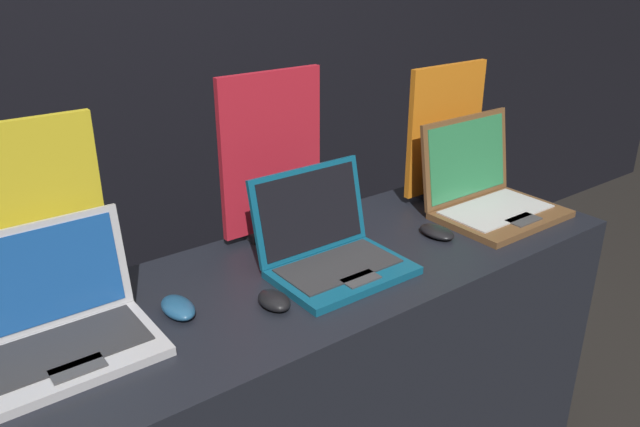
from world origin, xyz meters
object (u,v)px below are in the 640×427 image
(mouse_front, at_px, (178,308))
(laptop_front, at_px, (57,324))
(mouse_middle, at_px, (274,300))
(laptop_middle, at_px, (330,247))
(promo_stand_middle, at_px, (272,160))
(mouse_back, at_px, (437,232))
(promo_stand_back, at_px, (445,135))
(laptop_back, at_px, (487,192))
(promo_stand_front, at_px, (22,228))

(mouse_front, bearing_deg, laptop_front, 174.06)
(mouse_middle, bearing_deg, laptop_middle, 19.04)
(mouse_front, relative_size, promo_stand_middle, 0.24)
(laptop_middle, bearing_deg, mouse_middle, -160.96)
(laptop_middle, relative_size, promo_stand_middle, 0.72)
(mouse_back, relative_size, promo_stand_back, 0.27)
(laptop_back, bearing_deg, mouse_back, -172.23)
(promo_stand_front, bearing_deg, mouse_back, -14.20)
(promo_stand_front, relative_size, laptop_middle, 1.31)
(mouse_middle, relative_size, promo_stand_back, 0.23)
(laptop_middle, bearing_deg, mouse_back, -5.41)
(laptop_middle, distance_m, mouse_middle, 0.24)
(promo_stand_middle, relative_size, promo_stand_back, 1.08)
(laptop_front, height_order, promo_stand_front, promo_stand_front)
(promo_stand_front, bearing_deg, laptop_front, -90.00)
(mouse_front, distance_m, laptop_middle, 0.42)
(mouse_front, relative_size, mouse_middle, 1.17)
(mouse_middle, xyz_separation_m, promo_stand_middle, (0.22, 0.34, 0.21))
(promo_stand_middle, distance_m, promo_stand_back, 0.63)
(laptop_middle, xyz_separation_m, promo_stand_back, (0.62, 0.19, 0.15))
(laptop_back, relative_size, mouse_back, 3.29)
(promo_stand_back, bearing_deg, laptop_front, -173.93)
(mouse_back, distance_m, promo_stand_back, 0.39)
(mouse_back, height_order, promo_stand_back, promo_stand_back)
(laptop_back, xyz_separation_m, promo_stand_back, (0.00, 0.19, 0.14))
(laptop_front, distance_m, promo_stand_back, 1.31)
(mouse_back, bearing_deg, laptop_front, 175.02)
(laptop_front, relative_size, promo_stand_front, 0.82)
(mouse_middle, bearing_deg, promo_stand_back, 17.65)
(mouse_front, bearing_deg, laptop_middle, -3.99)
(laptop_middle, bearing_deg, mouse_front, 176.01)
(promo_stand_middle, height_order, promo_stand_back, promo_stand_middle)
(laptop_middle, xyz_separation_m, mouse_back, (0.37, -0.03, -0.04))
(mouse_back, bearing_deg, laptop_middle, 174.59)
(promo_stand_front, bearing_deg, promo_stand_back, -1.52)
(mouse_front, height_order, promo_stand_front, promo_stand_front)
(promo_stand_front, height_order, promo_stand_back, promo_stand_front)
(mouse_middle, relative_size, promo_stand_middle, 0.21)
(laptop_middle, distance_m, promo_stand_middle, 0.31)
(promo_stand_middle, relative_size, laptop_back, 1.24)
(promo_stand_middle, relative_size, mouse_back, 4.07)
(laptop_front, relative_size, mouse_back, 3.15)
(promo_stand_front, xyz_separation_m, mouse_middle, (0.45, -0.30, -0.20))
(mouse_middle, bearing_deg, promo_stand_middle, 57.11)
(mouse_middle, xyz_separation_m, laptop_back, (0.84, 0.08, 0.05))
(mouse_front, relative_size, promo_stand_front, 0.26)
(promo_stand_middle, distance_m, laptop_back, 0.70)
(laptop_front, height_order, laptop_middle, laptop_front)
(laptop_front, height_order, mouse_front, laptop_front)
(mouse_front, xyz_separation_m, laptop_middle, (0.41, -0.03, 0.04))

